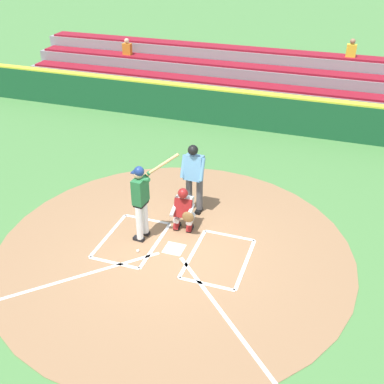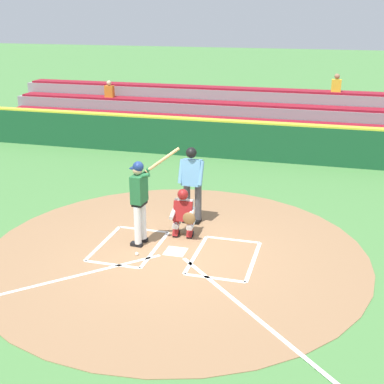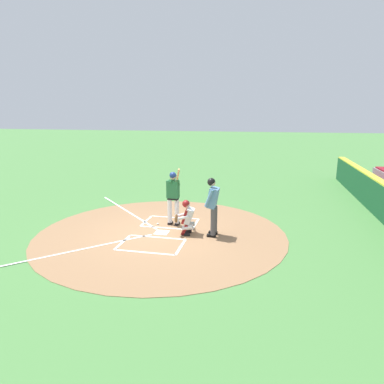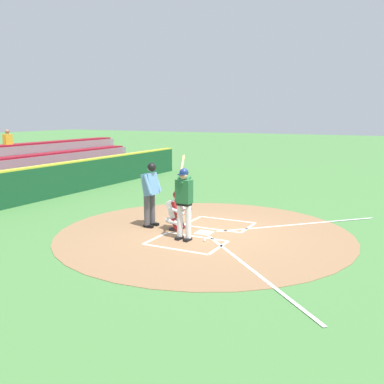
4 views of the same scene
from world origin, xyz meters
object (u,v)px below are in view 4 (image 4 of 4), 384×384
object	(u,v)px
batter	(184,198)
catcher	(177,209)
plate_umpire	(150,190)
baseball	(205,240)

from	to	relation	value
batter	catcher	world-z (taller)	batter
batter	plate_umpire	size ratio (longest dim) A/B	1.14
catcher	plate_umpire	xyz separation A→B (m)	(0.04, -0.83, 0.49)
plate_umpire	baseball	world-z (taller)	plate_umpire
batter	baseball	xyz separation A→B (m)	(-0.10, 0.55, -1.06)
plate_umpire	batter	bearing A→B (deg)	63.58
plate_umpire	catcher	bearing A→B (deg)	92.75
plate_umpire	baseball	distance (m)	2.36
batter	plate_umpire	bearing A→B (deg)	-116.42
plate_umpire	baseball	size ratio (longest dim) A/B	25.20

